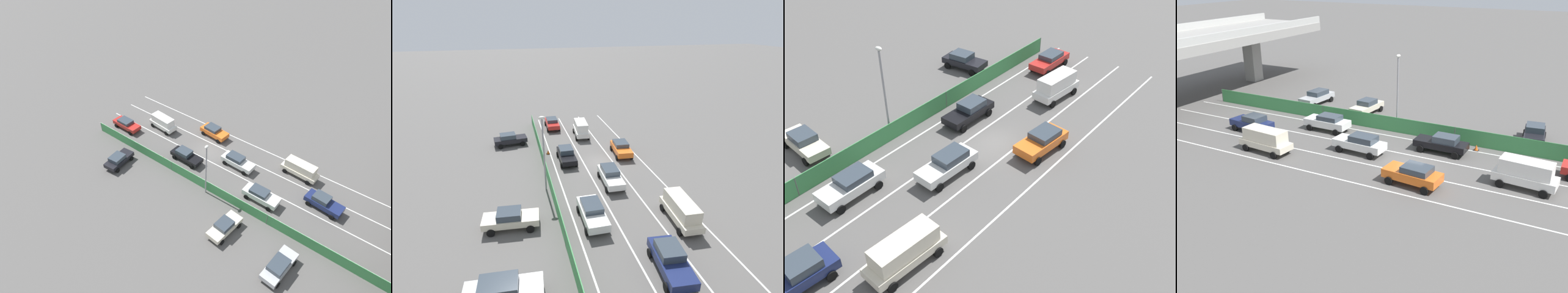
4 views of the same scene
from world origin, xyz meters
The scene contains 19 objects.
ground_plane centered at (0.00, 0.00, 0.00)m, with size 300.00×300.00×0.00m, color #565451.
lane_line_left_edge centered at (-5.15, 5.82, 0.00)m, with size 0.14×47.64×0.01m, color silver.
lane_line_mid_left centered at (-1.72, 5.82, 0.00)m, with size 0.14×47.64×0.01m, color silver.
lane_line_mid_right centered at (1.72, 5.82, 0.00)m, with size 0.14×47.64×0.01m, color silver.
lane_line_right_edge centered at (5.15, 5.82, 0.00)m, with size 0.14×47.64×0.01m, color silver.
green_fence centered at (6.35, 5.82, 0.76)m, with size 0.10×43.74×1.52m.
car_sedan_navy centered at (0.00, 17.21, 0.92)m, with size 2.40×4.63×1.70m.
car_hatchback_white centered at (0.16, 5.10, 0.93)m, with size 2.10×4.74×1.67m.
car_sedan_white centered at (3.64, 10.73, 0.92)m, with size 2.04×4.55×1.63m.
car_sedan_red centered at (3.50, -13.37, 0.87)m, with size 2.01×4.67×1.53m.
car_sedan_black centered at (3.55, -1.21, 0.89)m, with size 2.02×4.66×1.62m.
car_van_white centered at (-0.02, -8.83, 1.25)m, with size 2.28×4.70×2.20m.
car_taxi_orange centered at (-3.39, -1.38, 0.91)m, with size 2.37×4.50×1.61m.
car_van_cream centered at (-3.45, 12.59, 1.21)m, with size 2.20×4.99×2.12m.
parked_sedan_dark centered at (9.95, -7.97, 0.89)m, with size 4.40×2.44×1.61m.
parked_sedan_cream centered at (10.24, 9.87, 0.88)m, with size 4.61×2.31×1.60m.
parked_wagon_silver centered at (10.86, 16.92, 0.90)m, with size 4.82×2.28×1.61m.
street_lamp centered at (6.74, 4.61, 4.58)m, with size 0.60×0.36×7.60m.
traffic_cone centered at (5.41, -3.78, 0.25)m, with size 0.47×0.47×0.55m.
Camera 2 is at (9.24, 30.78, 15.70)m, focal length 27.65 mm.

